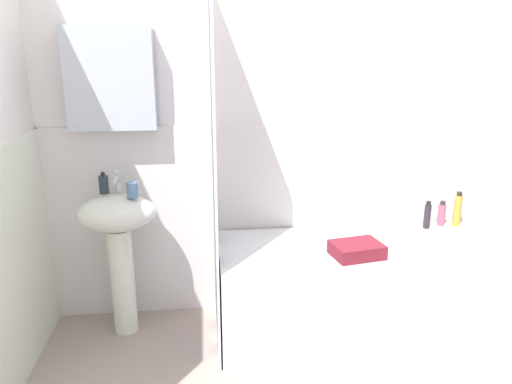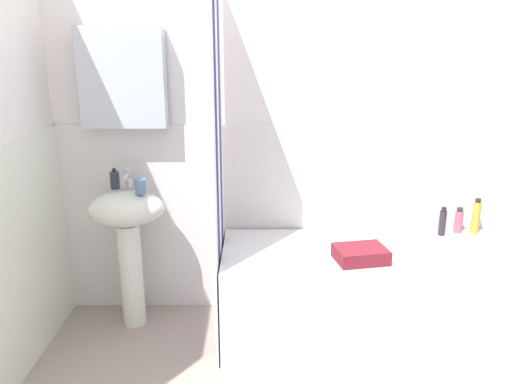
{
  "view_description": "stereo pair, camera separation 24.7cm",
  "coord_description": "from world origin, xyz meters",
  "px_view_note": "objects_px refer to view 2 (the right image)",
  "views": [
    {
      "loc": [
        -0.59,
        -1.59,
        1.63
      ],
      "look_at": [
        -0.33,
        0.76,
        0.93
      ],
      "focal_mm": 33.68,
      "sensor_mm": 36.0,
      "label": 1
    },
    {
      "loc": [
        -0.34,
        -1.6,
        1.63
      ],
      "look_at": [
        -0.33,
        0.76,
        0.93
      ],
      "focal_mm": 33.68,
      "sensor_mm": 36.0,
      "label": 2
    }
  ],
  "objects_px": {
    "sink": "(126,229)",
    "toothbrush_cup": "(139,186)",
    "soap_dispenser": "(113,180)",
    "bathtub": "(362,293)",
    "towel_folded": "(359,254)",
    "conditioner_bottle": "(457,221)",
    "body_wash_bottle": "(474,217)",
    "lotion_bottle": "(441,222)"
  },
  "relations": [
    {
      "from": "sink",
      "to": "toothbrush_cup",
      "type": "relative_size",
      "value": 10.19
    },
    {
      "from": "sink",
      "to": "toothbrush_cup",
      "type": "xyz_separation_m",
      "value": [
        0.1,
        -0.03,
        0.27
      ]
    },
    {
      "from": "toothbrush_cup",
      "to": "soap_dispenser",
      "type": "bearing_deg",
      "value": 151.84
    },
    {
      "from": "bathtub",
      "to": "toothbrush_cup",
      "type": "bearing_deg",
      "value": 175.17
    },
    {
      "from": "bathtub",
      "to": "towel_folded",
      "type": "bearing_deg",
      "value": -114.66
    },
    {
      "from": "conditioner_bottle",
      "to": "towel_folded",
      "type": "bearing_deg",
      "value": -148.88
    },
    {
      "from": "toothbrush_cup",
      "to": "towel_folded",
      "type": "relative_size",
      "value": 0.31
    },
    {
      "from": "body_wash_bottle",
      "to": "lotion_bottle",
      "type": "relative_size",
      "value": 1.27
    },
    {
      "from": "body_wash_bottle",
      "to": "towel_folded",
      "type": "height_order",
      "value": "body_wash_bottle"
    },
    {
      "from": "toothbrush_cup",
      "to": "conditioner_bottle",
      "type": "distance_m",
      "value": 1.92
    },
    {
      "from": "sink",
      "to": "body_wash_bottle",
      "type": "distance_m",
      "value": 2.09
    },
    {
      "from": "bathtub",
      "to": "conditioner_bottle",
      "type": "xyz_separation_m",
      "value": [
        0.62,
        0.27,
        0.35
      ]
    },
    {
      "from": "soap_dispenser",
      "to": "toothbrush_cup",
      "type": "bearing_deg",
      "value": -28.16
    },
    {
      "from": "lotion_bottle",
      "to": "towel_folded",
      "type": "height_order",
      "value": "lotion_bottle"
    },
    {
      "from": "towel_folded",
      "to": "conditioner_bottle",
      "type": "bearing_deg",
      "value": 31.12
    },
    {
      "from": "body_wash_bottle",
      "to": "bathtub",
      "type": "bearing_deg",
      "value": -160.72
    },
    {
      "from": "body_wash_bottle",
      "to": "towel_folded",
      "type": "relative_size",
      "value": 0.85
    },
    {
      "from": "soap_dispenser",
      "to": "bathtub",
      "type": "bearing_deg",
      "value": -7.85
    },
    {
      "from": "soap_dispenser",
      "to": "body_wash_bottle",
      "type": "height_order",
      "value": "soap_dispenser"
    },
    {
      "from": "body_wash_bottle",
      "to": "towel_folded",
      "type": "bearing_deg",
      "value": -153.2
    },
    {
      "from": "sink",
      "to": "bathtub",
      "type": "height_order",
      "value": "sink"
    },
    {
      "from": "lotion_bottle",
      "to": "soap_dispenser",
      "type": "bearing_deg",
      "value": -179.15
    },
    {
      "from": "lotion_bottle",
      "to": "towel_folded",
      "type": "relative_size",
      "value": 0.67
    },
    {
      "from": "toothbrush_cup",
      "to": "conditioner_bottle",
      "type": "height_order",
      "value": "toothbrush_cup"
    },
    {
      "from": "soap_dispenser",
      "to": "body_wash_bottle",
      "type": "bearing_deg",
      "value": 1.32
    },
    {
      "from": "toothbrush_cup",
      "to": "body_wash_bottle",
      "type": "bearing_deg",
      "value": 4.06
    },
    {
      "from": "sink",
      "to": "conditioner_bottle",
      "type": "relative_size",
      "value": 5.25
    },
    {
      "from": "sink",
      "to": "bathtub",
      "type": "xyz_separation_m",
      "value": [
        1.38,
        -0.13,
        -0.35
      ]
    },
    {
      "from": "lotion_bottle",
      "to": "towel_folded",
      "type": "xyz_separation_m",
      "value": [
        -0.57,
        -0.37,
        -0.05
      ]
    },
    {
      "from": "body_wash_bottle",
      "to": "sink",
      "type": "bearing_deg",
      "value": -176.83
    },
    {
      "from": "toothbrush_cup",
      "to": "lotion_bottle",
      "type": "xyz_separation_m",
      "value": [
        1.78,
        0.12,
        -0.26
      ]
    },
    {
      "from": "body_wash_bottle",
      "to": "lotion_bottle",
      "type": "xyz_separation_m",
      "value": [
        -0.21,
        -0.02,
        -0.02
      ]
    },
    {
      "from": "body_wash_bottle",
      "to": "conditioner_bottle",
      "type": "height_order",
      "value": "body_wash_bottle"
    },
    {
      "from": "body_wash_bottle",
      "to": "towel_folded",
      "type": "distance_m",
      "value": 0.88
    },
    {
      "from": "bathtub",
      "to": "body_wash_bottle",
      "type": "relative_size",
      "value": 7.22
    },
    {
      "from": "bathtub",
      "to": "lotion_bottle",
      "type": "relative_size",
      "value": 9.16
    },
    {
      "from": "sink",
      "to": "toothbrush_cup",
      "type": "bearing_deg",
      "value": -14.31
    },
    {
      "from": "toothbrush_cup",
      "to": "sink",
      "type": "bearing_deg",
      "value": 165.69
    },
    {
      "from": "toothbrush_cup",
      "to": "lotion_bottle",
      "type": "relative_size",
      "value": 0.47
    },
    {
      "from": "soap_dispenser",
      "to": "lotion_bottle",
      "type": "height_order",
      "value": "soap_dispenser"
    },
    {
      "from": "bathtub",
      "to": "body_wash_bottle",
      "type": "xyz_separation_m",
      "value": [
        0.71,
        0.25,
        0.38
      ]
    },
    {
      "from": "sink",
      "to": "conditioner_bottle",
      "type": "bearing_deg",
      "value": 3.91
    }
  ]
}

